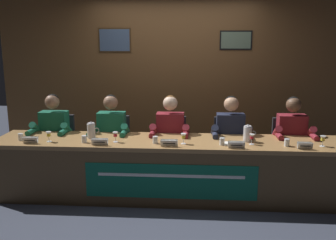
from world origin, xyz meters
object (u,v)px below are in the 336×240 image
nameplate_center (169,143)px  chair_right (229,152)px  juice_glass_right (252,137)px  water_cup_right (222,142)px  chair_left (114,149)px  juice_glass_far_left (49,135)px  panelist_right (231,136)px  water_pitcher_right_side (248,134)px  nameplate_left (100,142)px  juice_glass_center (183,137)px  water_cup_far_left (21,137)px  juice_glass_left (115,135)px  panelist_far_left (52,133)px  nameplate_right (236,145)px  juice_glass_far_right (323,139)px  panelist_far_right (293,137)px  conference_table (167,160)px  nameplate_far_left (30,140)px  chair_far_right (288,153)px  chair_center (171,151)px  water_cup_far_right (287,143)px  panelist_left (111,134)px  panelist_center (170,135)px  nameplate_far_right (305,146)px  water_pitcher_left_side (91,131)px  water_cup_left (84,139)px  document_stack_right (232,144)px  water_cup_center (155,140)px

nameplate_center → chair_right: (0.76, 0.83, -0.34)m
juice_glass_right → water_cup_right: bearing=-172.1°
chair_left → juice_glass_far_left: bearing=-130.7°
panelist_right → water_pitcher_right_side: size_ratio=5.75×
nameplate_left → juice_glass_center: (0.96, 0.12, 0.05)m
water_cup_far_left → water_pitcher_right_side: size_ratio=0.40×
juice_glass_left → water_cup_right: juice_glass_left is taller
juice_glass_center → nameplate_left: bearing=-172.7°
panelist_far_left → nameplate_right: size_ratio=6.46×
panelist_far_left → chair_right: size_ratio=1.37×
juice_glass_far_left → juice_glass_left: bearing=3.0°
juice_glass_far_right → panelist_right: bearing=153.1°
juice_glass_left → chair_left: bearing=103.7°
nameplate_center → panelist_far_right: 1.67m
conference_table → nameplate_center: bearing=-79.0°
nameplate_far_left → water_cup_right: water_cup_right is taller
chair_far_right → chair_center: bearing=180.0°
nameplate_left → water_cup_far_right: 2.15m
conference_table → juice_glass_right: juice_glass_right is taller
panelist_far_left → panelist_left: size_ratio=1.00×
panelist_center → nameplate_far_right: bearing=-22.0°
nameplate_left → water_pitcher_right_side: bearing=9.4°
panelist_far_right → water_pitcher_left_side: bearing=-172.6°
water_cup_right → juice_glass_far_right: juice_glass_far_right is taller
water_cup_left → panelist_right: size_ratio=0.07×
document_stack_right → nameplate_far_right: bearing=-10.7°
conference_table → document_stack_right: (0.76, -0.01, 0.22)m
chair_left → juice_glass_far_right: bearing=-15.3°
chair_center → water_pitcher_right_side: bearing=-29.8°
juice_glass_far_right → document_stack_right: juice_glass_far_right is taller
chair_center → chair_far_right: size_ratio=1.00×
chair_center → water_cup_right: 1.02m
chair_left → panelist_center: panelist_center is taller
nameplate_left → nameplate_right: bearing=-0.5°
document_stack_right → water_cup_center: bearing=-177.7°
water_cup_left → juice_glass_far_right: juice_glass_far_right is taller
water_cup_far_right → conference_table: bearing=178.0°
panelist_left → panelist_right: same height
nameplate_center → juice_glass_center: 0.20m
panelist_right → water_cup_right: 0.55m
water_cup_far_left → chair_center: 1.94m
juice_glass_left → chair_far_right: bearing=17.4°
water_pitcher_right_side → chair_far_right: bearing=41.5°
chair_right → water_cup_right: bearing=-101.5°
juice_glass_left → juice_glass_right: (1.60, 0.01, 0.00)m
juice_glass_far_right → chair_far_right: bearing=106.5°
panelist_right → chair_left: bearing=172.8°
juice_glass_left → panelist_far_right: (2.19, 0.49, -0.11)m
water_cup_center → nameplate_right: (0.93, -0.14, 0.00)m
panelist_far_right → document_stack_right: panelist_far_right is taller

